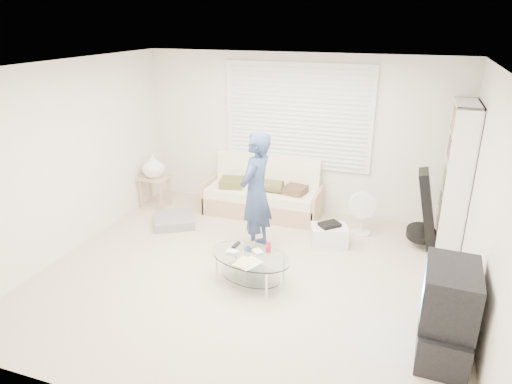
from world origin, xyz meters
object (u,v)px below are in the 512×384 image
at_px(futon_sofa, 263,196).
at_px(coffee_table, 250,261).
at_px(bookshelf, 456,177).
at_px(tv_unit, 447,313).

bearing_deg(futon_sofa, coffee_table, -75.73).
bearing_deg(bookshelf, coffee_table, -140.18).
bearing_deg(coffee_table, bookshelf, 39.82).
bearing_deg(futon_sofa, bookshelf, -3.48).
relative_size(futon_sofa, bookshelf, 0.94).
relative_size(tv_unit, coffee_table, 0.80).
bearing_deg(futon_sofa, tv_unit, -44.30).
distance_m(futon_sofa, tv_unit, 3.69).
distance_m(futon_sofa, coffee_table, 2.10).
xyz_separation_m(tv_unit, coffee_table, (-2.12, 0.53, -0.14)).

